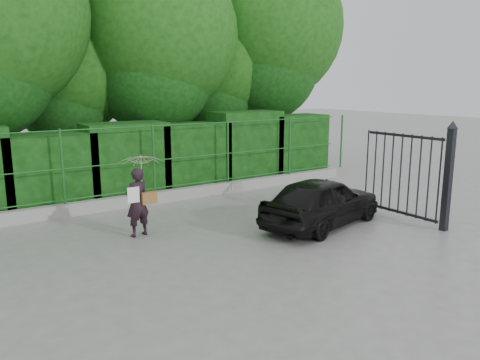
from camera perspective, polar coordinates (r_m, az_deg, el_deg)
ground at (r=8.69m, az=-0.57°, el=-9.28°), size 80.00×80.00×0.00m
kerb at (r=12.49m, az=-11.99°, el=-2.34°), size 14.00×0.25×0.30m
fence at (r=12.37m, az=-11.24°, el=2.52°), size 14.13×0.06×1.80m
hedge at (r=13.23m, az=-13.82°, el=2.34°), size 14.20×1.20×2.27m
trees at (r=15.65m, az=-13.31°, el=16.83°), size 17.10×6.15×8.08m
gate at (r=11.06m, az=21.97°, el=0.79°), size 0.22×2.33×2.36m
woman at (r=9.82m, az=-11.98°, el=-0.26°), size 0.93×0.95×1.69m
car at (r=10.52m, az=9.97°, el=-2.56°), size 3.50×2.03×1.12m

